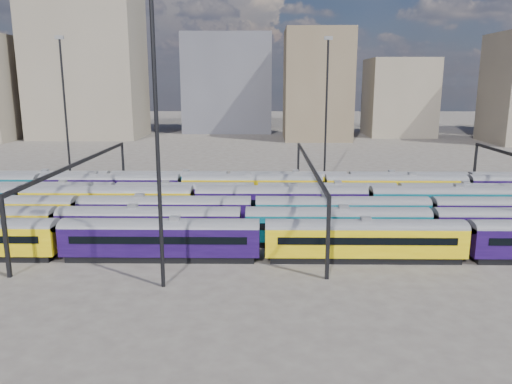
{
  "coord_description": "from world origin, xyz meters",
  "views": [
    {
      "loc": [
        3.97,
        -64.05,
        18.12
      ],
      "look_at": [
        3.02,
        4.05,
        3.0
      ],
      "focal_mm": 35.0,
      "sensor_mm": 36.0,
      "label": 1
    }
  ],
  "objects_px": {
    "rake_0": "(161,235)",
    "mast_2": "(157,132)",
    "rake_1": "(150,221)",
    "rake_2": "(165,209)"
  },
  "relations": [
    {
      "from": "rake_0",
      "to": "rake_1",
      "type": "relative_size",
      "value": 0.99
    },
    {
      "from": "rake_1",
      "to": "mast_2",
      "type": "height_order",
      "value": "mast_2"
    },
    {
      "from": "rake_1",
      "to": "rake_2",
      "type": "xyz_separation_m",
      "value": [
        0.82,
        5.0,
        0.06
      ]
    },
    {
      "from": "rake_0",
      "to": "rake_2",
      "type": "xyz_separation_m",
      "value": [
        -1.41,
        10.0,
        0.08
      ]
    },
    {
      "from": "rake_1",
      "to": "mast_2",
      "type": "distance_m",
      "value": 16.88
    },
    {
      "from": "rake_2",
      "to": "mast_2",
      "type": "bearing_deg",
      "value": -80.07
    },
    {
      "from": "mast_2",
      "to": "rake_2",
      "type": "bearing_deg",
      "value": 99.93
    },
    {
      "from": "rake_0",
      "to": "mast_2",
      "type": "relative_size",
      "value": 5.72
    },
    {
      "from": "rake_0",
      "to": "rake_1",
      "type": "distance_m",
      "value": 5.48
    },
    {
      "from": "rake_0",
      "to": "rake_1",
      "type": "bearing_deg",
      "value": 114.05
    }
  ]
}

